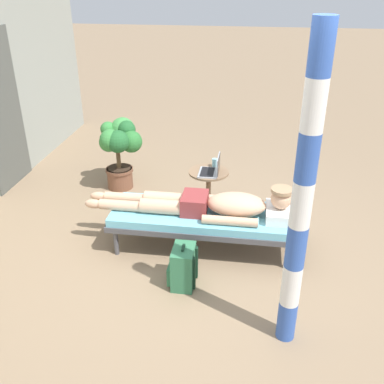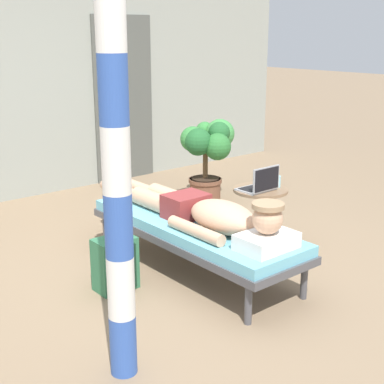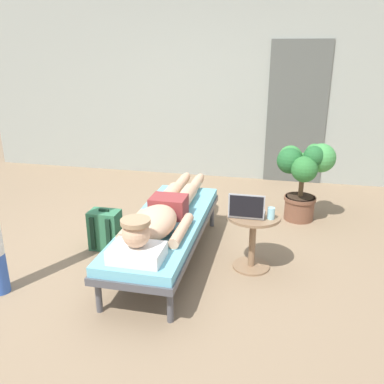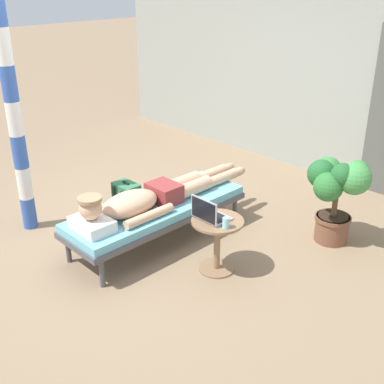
# 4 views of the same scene
# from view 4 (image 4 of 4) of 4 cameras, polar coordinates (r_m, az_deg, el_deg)

# --- Properties ---
(ground_plane) EXTENTS (40.00, 40.00, 0.00)m
(ground_plane) POSITION_cam_4_polar(r_m,az_deg,el_deg) (5.37, -5.43, -4.48)
(ground_plane) COLOR #8C7256
(house_wall_back) EXTENTS (7.60, 0.20, 2.70)m
(house_wall_back) POSITION_cam_4_polar(r_m,az_deg,el_deg) (6.82, 15.03, 13.22)
(house_wall_back) COLOR #999E93
(house_wall_back) RESTS_ON ground
(lounge_chair) EXTENTS (0.66, 1.97, 0.42)m
(lounge_chair) POSITION_cam_4_polar(r_m,az_deg,el_deg) (5.02, -4.07, -2.16)
(lounge_chair) COLOR #4C4C51
(lounge_chair) RESTS_ON ground
(person_reclining) EXTENTS (0.53, 2.17, 0.33)m
(person_reclining) POSITION_cam_4_polar(r_m,az_deg,el_deg) (4.89, -5.01, -0.70)
(person_reclining) COLOR white
(person_reclining) RESTS_ON lounge_chair
(side_table) EXTENTS (0.48, 0.48, 0.52)m
(side_table) POSITION_cam_4_polar(r_m,az_deg,el_deg) (4.53, 2.94, -5.14)
(side_table) COLOR #8C6B4C
(side_table) RESTS_ON ground
(laptop) EXTENTS (0.31, 0.24, 0.23)m
(laptop) POSITION_cam_4_polar(r_m,az_deg,el_deg) (4.43, 1.98, -2.56)
(laptop) COLOR #A5A8AD
(laptop) RESTS_ON side_table
(drink_glass) EXTENTS (0.06, 0.06, 0.10)m
(drink_glass) POSITION_cam_4_polar(r_m,az_deg,el_deg) (4.30, 3.96, -3.58)
(drink_glass) COLOR #99D8E5
(drink_glass) RESTS_ON side_table
(backpack) EXTENTS (0.30, 0.26, 0.42)m
(backpack) POSITION_cam_4_polar(r_m,az_deg,el_deg) (5.63, -7.52, -0.93)
(backpack) COLOR #33724C
(backpack) RESTS_ON ground
(potted_plant) EXTENTS (0.64, 0.58, 0.93)m
(potted_plant) POSITION_cam_4_polar(r_m,az_deg,el_deg) (5.09, 16.39, 0.41)
(potted_plant) COLOR brown
(potted_plant) RESTS_ON ground
(porch_post) EXTENTS (0.15, 0.15, 2.45)m
(porch_post) POSITION_cam_4_polar(r_m,az_deg,el_deg) (5.27, -19.88, 8.01)
(porch_post) COLOR #3359B2
(porch_post) RESTS_ON ground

